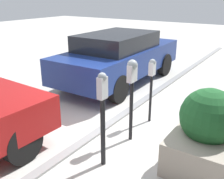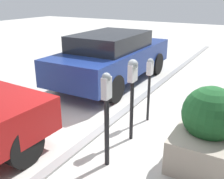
{
  "view_description": "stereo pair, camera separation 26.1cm",
  "coord_description": "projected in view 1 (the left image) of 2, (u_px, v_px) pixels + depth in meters",
  "views": [
    {
      "loc": [
        -3.5,
        -2.5,
        2.39
      ],
      "look_at": [
        0.0,
        -0.16,
        0.86
      ],
      "focal_mm": 42.0,
      "sensor_mm": 36.0,
      "label": 1
    },
    {
      "loc": [
        -3.64,
        -2.28,
        2.39
      ],
      "look_at": [
        0.0,
        -0.16,
        0.86
      ],
      "focal_mm": 42.0,
      "sensor_mm": 36.0,
      "label": 2
    }
  ],
  "objects": [
    {
      "name": "ground_plane",
      "position": [
        105.0,
        131.0,
        4.86
      ],
      "size": [
        40.0,
        40.0,
        0.0
      ],
      "primitive_type": "plane",
      "color": "beige"
    },
    {
      "name": "curb_strip",
      "position": [
        102.0,
        129.0,
        4.89
      ],
      "size": [
        19.0,
        0.16,
        0.04
      ],
      "color": "gray",
      "rests_on": "ground_plane"
    },
    {
      "name": "parking_meter_nearest",
      "position": [
        103.0,
        108.0,
        3.62
      ],
      "size": [
        0.15,
        0.12,
        1.42
      ],
      "color": "black",
      "rests_on": "ground_plane"
    },
    {
      "name": "parking_meter_second",
      "position": [
        132.0,
        82.0,
        4.25
      ],
      "size": [
        0.19,
        0.17,
        1.43
      ],
      "color": "black",
      "rests_on": "ground_plane"
    },
    {
      "name": "parking_meter_middle",
      "position": [
        152.0,
        77.0,
        4.95
      ],
      "size": [
        0.14,
        0.12,
        1.27
      ],
      "color": "black",
      "rests_on": "ground_plane"
    },
    {
      "name": "planter_box",
      "position": [
        206.0,
        134.0,
        3.76
      ],
      "size": [
        1.29,
        0.89,
        1.19
      ],
      "color": "#A39989",
      "rests_on": "ground_plane"
    },
    {
      "name": "parked_car_middle",
      "position": [
        120.0,
        56.0,
        7.34
      ],
      "size": [
        4.35,
        1.78,
        1.41
      ],
      "rotation": [
        0.0,
        0.0,
        0.01
      ],
      "color": "navy",
      "rests_on": "ground_plane"
    }
  ]
}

